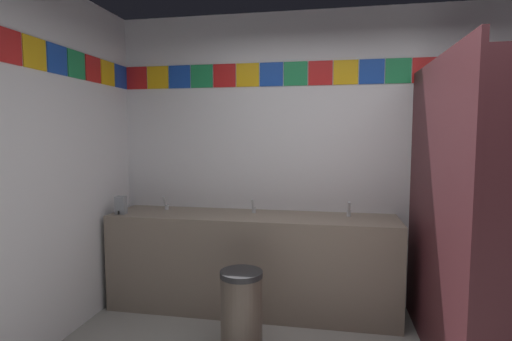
# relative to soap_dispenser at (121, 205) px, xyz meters

# --- Properties ---
(wall_back) EXTENTS (4.24, 0.09, 2.68)m
(wall_back) POSITION_rel_soap_dispenser_xyz_m (1.97, 0.48, 0.41)
(wall_back) COLOR silver
(wall_back) RESTS_ON ground_plane
(vanity_counter) EXTENTS (2.53, 0.56, 0.86)m
(vanity_counter) POSITION_rel_soap_dispenser_xyz_m (1.16, 0.16, -0.50)
(vanity_counter) COLOR gray
(vanity_counter) RESTS_ON ground_plane
(faucet_left) EXTENTS (0.04, 0.10, 0.14)m
(faucet_left) POSITION_rel_soap_dispenser_xyz_m (0.32, 0.25, -0.03)
(faucet_left) COLOR silver
(faucet_left) RESTS_ON vanity_counter
(faucet_center) EXTENTS (0.04, 0.10, 0.14)m
(faucet_center) POSITION_rel_soap_dispenser_xyz_m (1.16, 0.25, -0.03)
(faucet_center) COLOR silver
(faucet_center) RESTS_ON vanity_counter
(faucet_right) EXTENTS (0.04, 0.10, 0.14)m
(faucet_right) POSITION_rel_soap_dispenser_xyz_m (2.01, 0.25, -0.03)
(faucet_right) COLOR silver
(faucet_right) RESTS_ON vanity_counter
(soap_dispenser) EXTENTS (0.09, 0.09, 0.16)m
(soap_dispenser) POSITION_rel_soap_dispenser_xyz_m (0.00, 0.00, 0.00)
(soap_dispenser) COLOR gray
(soap_dispenser) RESTS_ON vanity_counter
(stall_divider) EXTENTS (0.92, 1.60, 2.09)m
(stall_divider) POSITION_rel_soap_dispenser_xyz_m (2.72, -0.62, 0.11)
(stall_divider) COLOR #471E23
(stall_divider) RESTS_ON ground_plane
(toilet) EXTENTS (0.39, 0.49, 0.74)m
(toilet) POSITION_rel_soap_dispenser_xyz_m (3.14, 0.08, -0.63)
(toilet) COLOR white
(toilet) RESTS_ON ground_plane
(trash_bin) EXTENTS (0.31, 0.31, 0.59)m
(trash_bin) POSITION_rel_soap_dispenser_xyz_m (1.23, -0.55, -0.64)
(trash_bin) COLOR brown
(trash_bin) RESTS_ON ground_plane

